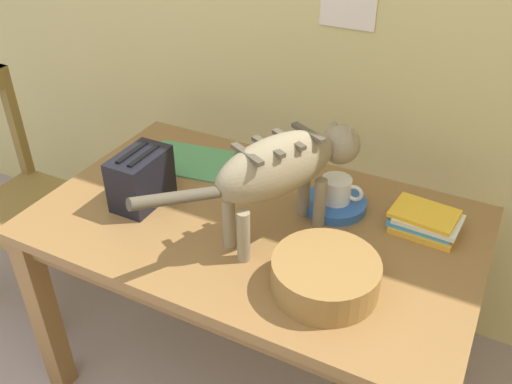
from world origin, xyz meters
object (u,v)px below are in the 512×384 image
at_px(cat, 285,166).
at_px(book_stack, 425,221).
at_px(dining_table, 256,242).
at_px(coffee_mug, 337,190).
at_px(wooden_chair_near, 20,203).
at_px(toaster, 141,178).
at_px(saucer_bowl, 335,204).
at_px(wicker_basket, 325,275).
at_px(magazine, 188,160).

bearing_deg(cat, book_stack, 55.95).
distance_m(dining_table, book_stack, 0.52).
relative_size(dining_table, coffee_mug, 10.06).
relative_size(cat, wooden_chair_near, 0.69).
bearing_deg(toaster, cat, 7.22).
bearing_deg(toaster, book_stack, 17.40).
distance_m(saucer_bowl, wooden_chair_near, 1.29).
bearing_deg(wicker_basket, book_stack, 65.21).
relative_size(saucer_bowl, book_stack, 0.94).
height_order(coffee_mug, magazine, coffee_mug).
bearing_deg(dining_table, saucer_bowl, 40.73).
xyz_separation_m(dining_table, cat, (0.10, -0.02, 0.31)).
bearing_deg(dining_table, toaster, -168.09).
relative_size(book_stack, toaster, 1.05).
bearing_deg(cat, wicker_basket, -13.35).
xyz_separation_m(magazine, wooden_chair_near, (-0.67, -0.23, -0.26)).
distance_m(coffee_mug, toaster, 0.61).
distance_m(book_stack, wooden_chair_near, 1.56).
xyz_separation_m(cat, wooden_chair_near, (-1.15, -0.01, -0.48)).
xyz_separation_m(coffee_mug, toaster, (-0.56, -0.24, 0.02)).
bearing_deg(magazine, saucer_bowl, -12.36).
distance_m(dining_table, magazine, 0.44).
bearing_deg(magazine, cat, -33.53).
relative_size(magazine, book_stack, 1.40).
distance_m(book_stack, toaster, 0.87).
bearing_deg(coffee_mug, magazine, 176.56).
bearing_deg(wooden_chair_near, book_stack, 97.76).
xyz_separation_m(dining_table, wooden_chair_near, (-1.05, -0.03, -0.17)).
height_order(dining_table, toaster, toaster).
distance_m(dining_table, toaster, 0.41).
relative_size(cat, book_stack, 3.13).
bearing_deg(book_stack, toaster, -162.60).
bearing_deg(book_stack, dining_table, -158.52).
bearing_deg(cat, dining_table, -163.36).
height_order(saucer_bowl, book_stack, book_stack).
height_order(cat, magazine, cat).
height_order(toaster, wooden_chair_near, wooden_chair_near).
relative_size(cat, toaster, 3.28).
bearing_deg(wooden_chair_near, coffee_mug, 98.66).
relative_size(dining_table, wicker_basket, 4.79).
bearing_deg(coffee_mug, wooden_chair_near, -171.08).
bearing_deg(toaster, wooden_chair_near, 176.07).
height_order(cat, wooden_chair_near, cat).
xyz_separation_m(wicker_basket, wooden_chair_near, (-1.35, 0.16, -0.30)).
bearing_deg(coffee_mug, saucer_bowl, 180.00).
xyz_separation_m(cat, coffee_mug, (0.10, 0.18, -0.15)).
xyz_separation_m(cat, book_stack, (0.37, 0.20, -0.20)).
relative_size(saucer_bowl, wicker_basket, 0.71).
bearing_deg(book_stack, wicker_basket, -114.79).
bearing_deg(wicker_basket, saucer_bowl, 106.23).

